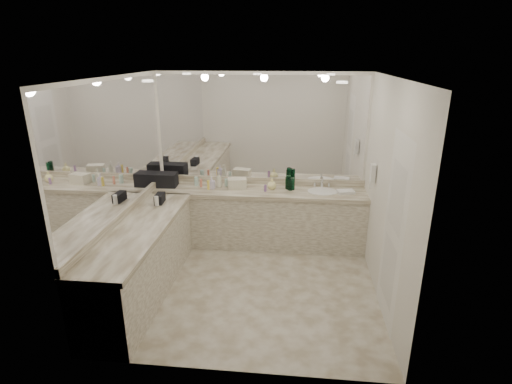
# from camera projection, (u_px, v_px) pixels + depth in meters

# --- Properties ---
(floor) EXTENTS (3.20, 3.20, 0.00)m
(floor) POSITION_uv_depth(u_px,v_px,m) (250.00, 285.00, 5.18)
(floor) COLOR beige
(floor) RESTS_ON ground
(ceiling) EXTENTS (3.20, 3.20, 0.00)m
(ceiling) POSITION_uv_depth(u_px,v_px,m) (249.00, 77.00, 4.33)
(ceiling) COLOR white
(ceiling) RESTS_ON floor
(wall_back) EXTENTS (3.20, 0.02, 2.60)m
(wall_back) POSITION_uv_depth(u_px,v_px,m) (261.00, 159.00, 6.16)
(wall_back) COLOR silver
(wall_back) RESTS_ON floor
(wall_left) EXTENTS (0.02, 3.00, 2.60)m
(wall_left) POSITION_uv_depth(u_px,v_px,m) (120.00, 186.00, 4.91)
(wall_left) COLOR silver
(wall_left) RESTS_ON floor
(wall_right) EXTENTS (0.02, 3.00, 2.60)m
(wall_right) POSITION_uv_depth(u_px,v_px,m) (387.00, 195.00, 4.60)
(wall_right) COLOR silver
(wall_right) RESTS_ON floor
(vanity_back_base) EXTENTS (3.20, 0.60, 0.84)m
(vanity_back_base) POSITION_uv_depth(u_px,v_px,m) (259.00, 219.00, 6.17)
(vanity_back_base) COLOR beige
(vanity_back_base) RESTS_ON floor
(vanity_back_top) EXTENTS (3.20, 0.64, 0.06)m
(vanity_back_top) POSITION_uv_depth(u_px,v_px,m) (259.00, 192.00, 6.01)
(vanity_back_top) COLOR beige
(vanity_back_top) RESTS_ON vanity_back_base
(vanity_left_base) EXTENTS (0.60, 2.40, 0.84)m
(vanity_left_base) POSITION_uv_depth(u_px,v_px,m) (142.00, 262.00, 4.89)
(vanity_left_base) COLOR beige
(vanity_left_base) RESTS_ON floor
(vanity_left_top) EXTENTS (0.64, 2.42, 0.06)m
(vanity_left_top) POSITION_uv_depth(u_px,v_px,m) (139.00, 229.00, 4.74)
(vanity_left_top) COLOR beige
(vanity_left_top) RESTS_ON vanity_left_base
(backsplash_back) EXTENTS (3.20, 0.04, 0.10)m
(backsplash_back) POSITION_uv_depth(u_px,v_px,m) (261.00, 181.00, 6.26)
(backsplash_back) COLOR beige
(backsplash_back) RESTS_ON vanity_back_top
(backsplash_left) EXTENTS (0.04, 3.00, 0.10)m
(backsplash_left) POSITION_uv_depth(u_px,v_px,m) (125.00, 212.00, 5.02)
(backsplash_left) COLOR beige
(backsplash_left) RESTS_ON vanity_left_top
(mirror_back) EXTENTS (3.12, 0.01, 1.55)m
(mirror_back) POSITION_uv_depth(u_px,v_px,m) (261.00, 128.00, 6.00)
(mirror_back) COLOR white
(mirror_back) RESTS_ON wall_back
(mirror_left) EXTENTS (0.01, 2.92, 1.55)m
(mirror_left) POSITION_uv_depth(u_px,v_px,m) (117.00, 148.00, 4.75)
(mirror_left) COLOR white
(mirror_left) RESTS_ON wall_left
(sink) EXTENTS (0.44, 0.44, 0.03)m
(sink) POSITION_uv_depth(u_px,v_px,m) (322.00, 192.00, 5.92)
(sink) COLOR white
(sink) RESTS_ON vanity_back_top
(faucet) EXTENTS (0.24, 0.16, 0.14)m
(faucet) POSITION_uv_depth(u_px,v_px,m) (322.00, 183.00, 6.10)
(faucet) COLOR silver
(faucet) RESTS_ON vanity_back_top
(wall_phone) EXTENTS (0.06, 0.10, 0.24)m
(wall_phone) POSITION_uv_depth(u_px,v_px,m) (373.00, 173.00, 5.25)
(wall_phone) COLOR white
(wall_phone) RESTS_ON wall_right
(door) EXTENTS (0.02, 0.82, 2.10)m
(door) POSITION_uv_depth(u_px,v_px,m) (393.00, 233.00, 4.22)
(door) COLOR white
(door) RESTS_ON wall_right
(black_toiletry_bag) EXTENTS (0.39, 0.26, 0.22)m
(black_toiletry_bag) POSITION_uv_depth(u_px,v_px,m) (164.00, 179.00, 6.13)
(black_toiletry_bag) COLOR black
(black_toiletry_bag) RESTS_ON vanity_back_top
(black_bag_spill) EXTENTS (0.12, 0.24, 0.13)m
(black_bag_spill) POSITION_uv_depth(u_px,v_px,m) (160.00, 198.00, 5.47)
(black_bag_spill) COLOR black
(black_bag_spill) RESTS_ON vanity_left_top
(cream_cosmetic_case) EXTENTS (0.30, 0.22, 0.16)m
(cream_cosmetic_case) POSITION_uv_depth(u_px,v_px,m) (237.00, 183.00, 6.04)
(cream_cosmetic_case) COLOR beige
(cream_cosmetic_case) RESTS_ON vanity_back_top
(hand_towel) EXTENTS (0.27, 0.21, 0.04)m
(hand_towel) POSITION_uv_depth(u_px,v_px,m) (346.00, 192.00, 5.85)
(hand_towel) COLOR white
(hand_towel) RESTS_ON vanity_back_top
(lotion_left) EXTENTS (0.06, 0.06, 0.13)m
(lotion_left) POSITION_uv_depth(u_px,v_px,m) (157.00, 201.00, 5.34)
(lotion_left) COLOR white
(lotion_left) RESTS_ON vanity_left_top
(soap_bottle_a) EXTENTS (0.10, 0.10, 0.23)m
(soap_bottle_a) POSITION_uv_depth(u_px,v_px,m) (219.00, 180.00, 6.10)
(soap_bottle_a) COLOR beige
(soap_bottle_a) RESTS_ON vanity_back_top
(soap_bottle_b) EXTENTS (0.09, 0.09, 0.19)m
(soap_bottle_b) POSITION_uv_depth(u_px,v_px,m) (212.00, 183.00, 6.01)
(soap_bottle_b) COLOR silver
(soap_bottle_b) RESTS_ON vanity_back_top
(soap_bottle_c) EXTENTS (0.17, 0.17, 0.17)m
(soap_bottle_c) POSITION_uv_depth(u_px,v_px,m) (272.00, 184.00, 6.00)
(soap_bottle_c) COLOR #F7EF99
(soap_bottle_c) RESTS_ON vanity_back_top
(green_bottle_0) EXTENTS (0.07, 0.07, 0.18)m
(green_bottle_0) POSITION_uv_depth(u_px,v_px,m) (292.00, 184.00, 5.98)
(green_bottle_0) COLOR #094E2C
(green_bottle_0) RESTS_ON vanity_back_top
(green_bottle_1) EXTENTS (0.07, 0.07, 0.18)m
(green_bottle_1) POSITION_uv_depth(u_px,v_px,m) (287.00, 183.00, 6.03)
(green_bottle_1) COLOR #094E2C
(green_bottle_1) RESTS_ON vanity_back_top
(green_bottle_2) EXTENTS (0.07, 0.07, 0.21)m
(green_bottle_2) POSITION_uv_depth(u_px,v_px,m) (288.00, 182.00, 6.00)
(green_bottle_2) COLOR #094E2C
(green_bottle_2) RESTS_ON vanity_back_top
(green_bottle_3) EXTENTS (0.07, 0.07, 0.18)m
(green_bottle_3) POSITION_uv_depth(u_px,v_px,m) (290.00, 184.00, 5.95)
(green_bottle_3) COLOR #094E2C
(green_bottle_3) RESTS_ON vanity_back_top
(amenity_bottle_0) EXTENTS (0.04, 0.04, 0.09)m
(amenity_bottle_0) POSITION_uv_depth(u_px,v_px,m) (242.00, 185.00, 6.06)
(amenity_bottle_0) COLOR #E57F66
(amenity_bottle_0) RESTS_ON vanity_back_top
(amenity_bottle_1) EXTENTS (0.04, 0.04, 0.14)m
(amenity_bottle_1) POSITION_uv_depth(u_px,v_px,m) (209.00, 185.00, 6.00)
(amenity_bottle_1) COLOR #F2D84C
(amenity_bottle_1) RESTS_ON vanity_back_top
(amenity_bottle_2) EXTENTS (0.04, 0.04, 0.10)m
(amenity_bottle_2) POSITION_uv_depth(u_px,v_px,m) (265.00, 188.00, 5.91)
(amenity_bottle_2) COLOR #9966B2
(amenity_bottle_2) RESTS_ON vanity_back_top
(amenity_bottle_3) EXTENTS (0.06, 0.06, 0.13)m
(amenity_bottle_3) POSITION_uv_depth(u_px,v_px,m) (196.00, 181.00, 6.17)
(amenity_bottle_3) COLOR silver
(amenity_bottle_3) RESTS_ON vanity_back_top
(amenity_bottle_4) EXTENTS (0.04, 0.04, 0.13)m
(amenity_bottle_4) POSITION_uv_depth(u_px,v_px,m) (201.00, 183.00, 6.10)
(amenity_bottle_4) COLOR #E57F66
(amenity_bottle_4) RESTS_ON vanity_back_top
(amenity_bottle_5) EXTENTS (0.05, 0.05, 0.12)m
(amenity_bottle_5) POSITION_uv_depth(u_px,v_px,m) (226.00, 183.00, 6.14)
(amenity_bottle_5) COLOR silver
(amenity_bottle_5) RESTS_ON vanity_back_top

